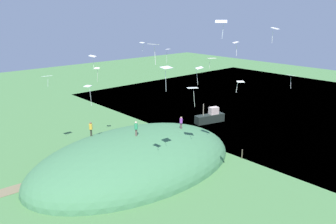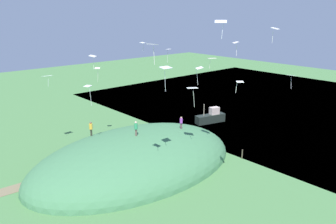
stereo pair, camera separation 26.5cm
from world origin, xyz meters
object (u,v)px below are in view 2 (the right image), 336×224
at_px(kite_3, 143,43).
at_px(kite_8, 212,59).
at_px(kite_9, 236,43).
at_px(mooring_post, 242,154).
at_px(kite_13, 88,87).
at_px(person_near_shore, 136,127).
at_px(kite_1, 153,46).
at_px(kite_5, 292,76).
at_px(kite_15, 97,70).
at_px(kite_11, 166,69).
at_px(kite_6, 93,57).
at_px(kite_7, 221,22).
at_px(kite_0, 199,69).
at_px(kite_12, 47,76).
at_px(kite_2, 275,29).
at_px(kite_14, 192,89).
at_px(person_on_hilltop, 181,121).
at_px(boat_on_lake, 211,117).
at_px(person_with_child, 91,127).
at_px(kite_4, 239,82).
at_px(kite_10, 169,50).

relative_size(kite_3, kite_8, 0.90).
distance_m(kite_9, mooring_post, 13.91).
bearing_deg(kite_13, person_near_shore, 152.31).
distance_m(kite_1, kite_3, 20.02).
height_order(kite_5, kite_15, kite_15).
bearing_deg(kite_11, kite_6, -89.72).
bearing_deg(kite_15, kite_7, 98.43).
height_order(kite_0, kite_12, kite_0).
relative_size(kite_2, kite_14, 0.81).
height_order(person_on_hilltop, kite_14, kite_14).
height_order(kite_2, kite_8, kite_2).
xyz_separation_m(boat_on_lake, kite_8, (9.12, 7.75, 11.25)).
relative_size(person_with_child, kite_3, 1.49).
distance_m(kite_1, kite_14, 10.18).
bearing_deg(kite_9, kite_6, -48.62).
bearing_deg(person_with_child, kite_15, 26.34).
distance_m(kite_7, mooring_post, 17.81).
distance_m(person_near_shore, kite_0, 10.33).
distance_m(kite_4, kite_9, 7.95).
relative_size(kite_2, kite_11, 0.73).
bearing_deg(kite_0, kite_6, -37.91).
bearing_deg(kite_10, kite_8, 70.30).
height_order(kite_13, kite_15, kite_15).
relative_size(kite_7, kite_12, 1.24).
height_order(person_near_shore, kite_13, kite_13).
xyz_separation_m(person_on_hilltop, kite_9, (-2.28, 6.11, 10.01)).
distance_m(person_with_child, kite_5, 25.27).
distance_m(kite_1, kite_2, 16.80).
distance_m(kite_3, kite_6, 8.91).
bearing_deg(kite_9, person_on_hilltop, -69.52).
height_order(kite_9, kite_15, kite_9).
height_order(kite_1, kite_8, kite_1).
relative_size(kite_7, mooring_post, 1.43).
bearing_deg(kite_13, kite_8, 162.12).
relative_size(kite_4, kite_11, 0.48).
height_order(kite_7, mooring_post, kite_7).
xyz_separation_m(person_on_hilltop, kite_3, (-0.15, -7.91, 9.22)).
bearing_deg(kite_8, person_near_shore, -13.07).
xyz_separation_m(kite_3, kite_6, (8.68, 1.74, -0.92)).
bearing_deg(kite_1, mooring_post, -172.57).
relative_size(boat_on_lake, person_on_hilltop, 3.34).
relative_size(kite_3, kite_11, 0.53).
relative_size(kite_4, kite_5, 0.63).
bearing_deg(kite_5, kite_0, -40.45).
xyz_separation_m(kite_11, kite_12, (3.39, -18.70, -2.84)).
bearing_deg(kite_0, kite_12, -45.54).
relative_size(kite_7, kite_8, 1.27).
height_order(kite_4, kite_14, kite_4).
relative_size(kite_5, kite_15, 0.87).
xyz_separation_m(kite_3, kite_13, (11.30, 4.98, -3.71)).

